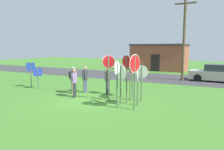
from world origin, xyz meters
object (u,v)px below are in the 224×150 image
stop_sign_nearest (142,77)px  person_in_dark_shirt (73,78)px  stop_sign_rear_right (132,72)px  stop_sign_leaning_left (117,76)px  person_with_sunhat (85,78)px  stop_sign_leaning_right (127,71)px  utility_pole (184,37)px  stop_sign_low_front (121,77)px  person_holding_notes (108,80)px  parked_car_on_street (216,74)px  info_panel_leftmost (31,70)px  stop_sign_rear_left (138,78)px  info_panel_middle (38,74)px  stop_sign_far_back (130,72)px  stop_sign_center_cluster (135,72)px  stop_sign_tallest (109,70)px  person_near_signs (74,81)px

stop_sign_nearest → person_in_dark_shirt: size_ratio=1.15×
stop_sign_rear_right → person_in_dark_shirt: 3.96m
stop_sign_leaning_left → person_in_dark_shirt: size_ratio=1.34×
stop_sign_rear_right → person_with_sunhat: stop_sign_rear_right is taller
stop_sign_leaning_right → utility_pole: bearing=81.2°
person_in_dark_shirt → stop_sign_leaning_left: bearing=-23.1°
stop_sign_low_front → stop_sign_rear_right: bearing=90.8°
stop_sign_leaning_left → person_holding_notes: bearing=126.7°
parked_car_on_street → stop_sign_leaning_left: (-4.20, -11.34, 0.88)m
stop_sign_low_front → person_with_sunhat: stop_sign_low_front is taller
person_holding_notes → info_panel_leftmost: 6.19m
stop_sign_rear_left → info_panel_middle: (-7.95, 0.92, -0.41)m
stop_sign_leaning_right → info_panel_leftmost: (-8.00, 0.75, -0.46)m
stop_sign_nearest → info_panel_middle: stop_sign_nearest is taller
stop_sign_low_front → stop_sign_far_back: bearing=84.9°
stop_sign_rear_right → person_holding_notes: bearing=172.6°
info_panel_leftmost → stop_sign_nearest: bearing=-0.6°
stop_sign_far_back → stop_sign_rear_right: bearing=101.2°
parked_car_on_street → person_holding_notes: bearing=-124.3°
person_with_sunhat → stop_sign_center_cluster: bearing=-26.9°
parked_car_on_street → info_panel_middle: bearing=-140.1°
stop_sign_rear_left → stop_sign_rear_right: size_ratio=0.94×
stop_sign_nearest → person_in_dark_shirt: 4.62m
parked_car_on_street → stop_sign_tallest: stop_sign_tallest is taller
stop_sign_rear_right → stop_sign_rear_left: bearing=-58.4°
utility_pole → stop_sign_rear_right: size_ratio=3.29×
info_panel_middle → person_near_signs: bearing=-12.8°
person_in_dark_shirt → stop_sign_rear_right: bearing=8.1°
utility_pole → person_near_signs: utility_pole is taller
stop_sign_low_front → info_panel_leftmost: 8.03m
stop_sign_low_front → info_panel_middle: size_ratio=1.40×
stop_sign_tallest → stop_sign_center_cluster: size_ratio=0.96×
person_holding_notes → person_near_signs: size_ratio=1.00×
utility_pole → stop_sign_low_front: bearing=-98.8°
person_holding_notes → info_panel_leftmost: size_ratio=0.91×
stop_sign_leaning_right → parked_car_on_street: bearing=67.6°
stop_sign_nearest → person_holding_notes: stop_sign_nearest is taller
person_in_dark_shirt → person_with_sunhat: (0.55, 0.60, -0.03)m
utility_pole → stop_sign_rear_right: bearing=-100.7°
stop_sign_center_cluster → person_with_sunhat: bearing=153.1°
stop_sign_low_front → person_near_signs: (-3.17, 0.31, -0.50)m
parked_car_on_street → person_holding_notes: 10.72m
stop_sign_rear_right → stop_sign_far_back: bearing=-78.8°
person_near_signs → stop_sign_low_front: bearing=-5.6°
utility_pole → stop_sign_nearest: bearing=-95.5°
parked_car_on_street → person_near_signs: 12.82m
utility_pole → person_near_signs: size_ratio=4.35×
stop_sign_leaning_left → stop_sign_low_front: (-0.08, 0.60, -0.12)m
stop_sign_leaning_left → person_near_signs: (-3.26, 0.91, -0.62)m
stop_sign_leaning_left → stop_sign_leaning_right: stop_sign_leaning_right is taller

